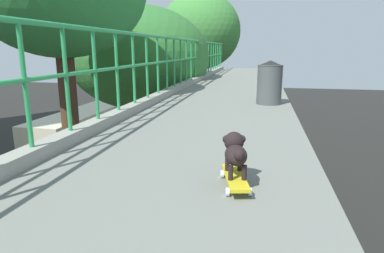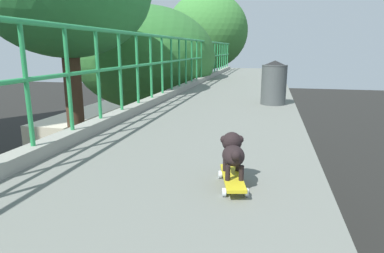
{
  "view_description": "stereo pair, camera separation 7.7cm",
  "coord_description": "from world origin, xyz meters",
  "px_view_note": "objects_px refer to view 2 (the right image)",
  "views": [
    {
      "loc": [
        1.8,
        -0.33,
        6.69
      ],
      "look_at": [
        1.15,
        2.79,
        5.94
      ],
      "focal_mm": 31.29,
      "sensor_mm": 36.0,
      "label": 1
    },
    {
      "loc": [
        1.87,
        -0.31,
        6.69
      ],
      "look_at": [
        1.15,
        2.79,
        5.94
      ],
      "focal_mm": 31.29,
      "sensor_mm": 36.0,
      "label": 2
    }
  ],
  "objects_px": {
    "car_yellow_cab_fifth": "(24,246)",
    "city_bus": "(101,127)",
    "litter_bin": "(274,82)",
    "toy_skateboard": "(232,178)",
    "small_dog": "(233,151)"
  },
  "relations": [
    {
      "from": "litter_bin",
      "to": "city_bus",
      "type": "bearing_deg",
      "value": 129.38
    },
    {
      "from": "car_yellow_cab_fifth",
      "to": "toy_skateboard",
      "type": "height_order",
      "value": "toy_skateboard"
    },
    {
      "from": "car_yellow_cab_fifth",
      "to": "city_bus",
      "type": "relative_size",
      "value": 0.38
    },
    {
      "from": "car_yellow_cab_fifth",
      "to": "small_dog",
      "type": "bearing_deg",
      "value": -38.17
    },
    {
      "from": "toy_skateboard",
      "to": "small_dog",
      "type": "xyz_separation_m",
      "value": [
        -0.01,
        0.05,
        0.2
      ]
    },
    {
      "from": "city_bus",
      "to": "litter_bin",
      "type": "bearing_deg",
      "value": -50.62
    },
    {
      "from": "toy_skateboard",
      "to": "litter_bin",
      "type": "height_order",
      "value": "litter_bin"
    },
    {
      "from": "car_yellow_cab_fifth",
      "to": "toy_skateboard",
      "type": "distance_m",
      "value": 10.37
    },
    {
      "from": "car_yellow_cab_fifth",
      "to": "litter_bin",
      "type": "distance_m",
      "value": 9.32
    },
    {
      "from": "toy_skateboard",
      "to": "small_dog",
      "type": "bearing_deg",
      "value": 99.57
    },
    {
      "from": "car_yellow_cab_fifth",
      "to": "city_bus",
      "type": "distance_m",
      "value": 11.95
    },
    {
      "from": "small_dog",
      "to": "litter_bin",
      "type": "xyz_separation_m",
      "value": [
        0.31,
        3.95,
        0.15
      ]
    },
    {
      "from": "city_bus",
      "to": "small_dog",
      "type": "height_order",
      "value": "small_dog"
    },
    {
      "from": "small_dog",
      "to": "car_yellow_cab_fifth",
      "type": "bearing_deg",
      "value": 141.83
    },
    {
      "from": "small_dog",
      "to": "litter_bin",
      "type": "relative_size",
      "value": 0.48
    }
  ]
}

